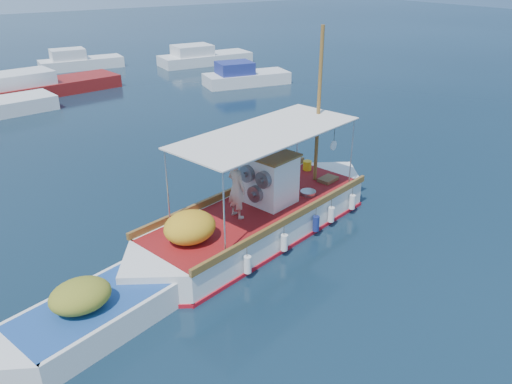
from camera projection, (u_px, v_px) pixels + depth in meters
ground at (272, 226)px, 16.21m from camera, size 160.00×160.00×0.00m
fishing_caique at (258, 218)px, 15.53m from camera, size 9.97×4.58×6.28m
dinghy at (113, 306)px, 11.95m from camera, size 6.40×3.23×1.63m
bg_boat_n at (40, 87)px, 31.73m from camera, size 9.68×4.19×1.80m
bg_boat_ne at (244, 78)px, 34.33m from camera, size 6.09×3.15×1.80m
bg_boat_e at (203, 58)px, 41.13m from camera, size 7.68×2.96×1.80m
bg_boat_far_n at (79, 63)px, 39.30m from camera, size 6.38×2.37×1.80m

